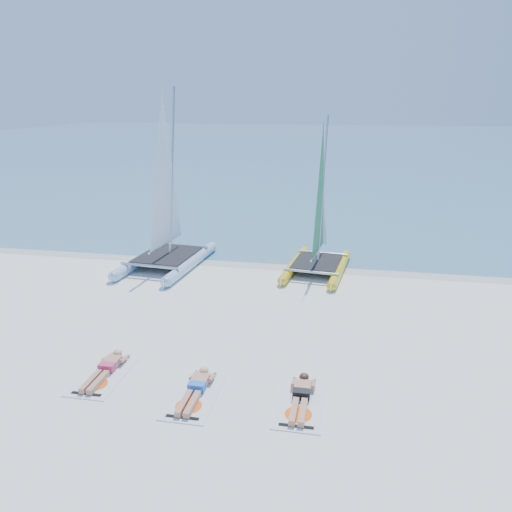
{
  "coord_description": "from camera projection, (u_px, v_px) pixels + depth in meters",
  "views": [
    {
      "loc": [
        3.32,
        -12.82,
        6.14
      ],
      "look_at": [
        0.66,
        1.2,
        1.66
      ],
      "focal_mm": 35.0,
      "sensor_mm": 36.0,
      "label": 1
    }
  ],
  "objects": [
    {
      "name": "ground",
      "position": [
        226.0,
        321.0,
        14.45
      ],
      "size": [
        140.0,
        140.0,
        0.0
      ],
      "primitive_type": "plane",
      "color": "white",
      "rests_on": "ground"
    },
    {
      "name": "sea",
      "position": [
        330.0,
        143.0,
        73.51
      ],
      "size": [
        140.0,
        115.0,
        0.01
      ],
      "primitive_type": "cube",
      "color": "#679CAD",
      "rests_on": "ground"
    },
    {
      "name": "wet_sand_strip",
      "position": [
        260.0,
        263.0,
        19.61
      ],
      "size": [
        140.0,
        1.4,
        0.01
      ],
      "primitive_type": "cube",
      "color": "beige",
      "rests_on": "ground"
    },
    {
      "name": "catamaran_blue",
      "position": [
        166.0,
        213.0,
        18.86
      ],
      "size": [
        2.83,
        5.22,
        6.86
      ],
      "rotation": [
        0.0,
        0.0,
        -0.09
      ],
      "color": "#BBE0F6",
      "rests_on": "ground"
    },
    {
      "name": "catamaran_yellow",
      "position": [
        320.0,
        221.0,
        18.57
      ],
      "size": [
        2.5,
        4.68,
        5.84
      ],
      "rotation": [
        0.0,
        0.0,
        -0.11
      ],
      "color": "yellow",
      "rests_on": "ground"
    },
    {
      "name": "towel_a",
      "position": [
        103.0,
        376.0,
        11.56
      ],
      "size": [
        1.0,
        1.85,
        0.02
      ],
      "primitive_type": "cube",
      "color": "white",
      "rests_on": "ground"
    },
    {
      "name": "sunbather_a",
      "position": [
        106.0,
        368.0,
        11.71
      ],
      "size": [
        0.37,
        1.73,
        0.26
      ],
      "color": "tan",
      "rests_on": "towel_a"
    },
    {
      "name": "towel_b",
      "position": [
        194.0,
        397.0,
        10.76
      ],
      "size": [
        1.0,
        1.85,
        0.02
      ],
      "primitive_type": "cube",
      "color": "white",
      "rests_on": "ground"
    },
    {
      "name": "sunbather_b",
      "position": [
        196.0,
        388.0,
        10.91
      ],
      "size": [
        0.37,
        1.73,
        0.26
      ],
      "color": "tan",
      "rests_on": "towel_b"
    },
    {
      "name": "towel_c",
      "position": [
        300.0,
        405.0,
        10.49
      ],
      "size": [
        1.0,
        1.85,
        0.02
      ],
      "primitive_type": "cube",
      "color": "white",
      "rests_on": "ground"
    },
    {
      "name": "sunbather_c",
      "position": [
        301.0,
        395.0,
        10.63
      ],
      "size": [
        0.37,
        1.73,
        0.26
      ],
      "color": "tan",
      "rests_on": "towel_c"
    }
  ]
}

